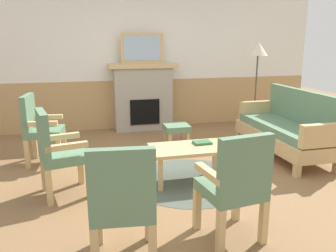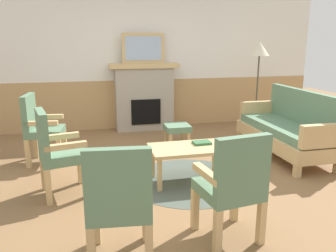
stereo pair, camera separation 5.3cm
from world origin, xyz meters
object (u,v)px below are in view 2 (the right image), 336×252
object	(u,v)px
footstool	(177,129)
armchair_by_window_left	(56,149)
framed_picture	(143,48)
armchair_front_center	(119,199)
fireplace	(144,96)
couch	(287,129)
armchair_near_fireplace	(40,126)
floor_lamp_by_couch	(259,55)
armchair_front_left	(233,183)
coffee_table	(189,151)
book_on_table	(202,143)

from	to	relation	value
footstool	armchair_by_window_left	xyz separation A→B (m)	(-1.77, -1.46, 0.25)
framed_picture	armchair_front_center	world-z (taller)	framed_picture
fireplace	framed_picture	world-z (taller)	framed_picture
armchair_front_center	armchair_by_window_left	bearing A→B (deg)	112.21
couch	armchair_near_fireplace	xyz separation A→B (m)	(-3.58, 0.51, 0.14)
floor_lamp_by_couch	armchair_near_fireplace	bearing A→B (deg)	-167.03
fireplace	armchair_front_left	size ratio (longest dim) A/B	1.33
fireplace	floor_lamp_by_couch	size ratio (longest dim) A/B	0.77
armchair_near_fireplace	floor_lamp_by_couch	world-z (taller)	floor_lamp_by_couch
footstool	armchair_near_fireplace	bearing A→B (deg)	-171.84
coffee_table	armchair_by_window_left	size ratio (longest dim) A/B	0.98
book_on_table	armchair_by_window_left	world-z (taller)	armchair_by_window_left
book_on_table	armchair_front_left	bearing A→B (deg)	-98.52
book_on_table	armchair_by_window_left	bearing A→B (deg)	-176.16
coffee_table	book_on_table	world-z (taller)	book_on_table
armchair_front_left	armchair_near_fireplace	bearing A→B (deg)	126.66
couch	armchair_by_window_left	bearing A→B (deg)	-168.66
book_on_table	armchair_front_left	xyz separation A→B (m)	(-0.21, -1.41, 0.08)
fireplace	footstool	size ratio (longest dim) A/B	3.25
book_on_table	armchair_front_left	size ratio (longest dim) A/B	0.22
coffee_table	armchair_front_center	xyz separation A→B (m)	(-0.98, -1.41, 0.15)
couch	coffee_table	world-z (taller)	couch
book_on_table	floor_lamp_by_couch	world-z (taller)	floor_lamp_by_couch
fireplace	armchair_by_window_left	world-z (taller)	fireplace
fireplace	couch	bearing A→B (deg)	-47.64
framed_picture	armchair_front_center	xyz separation A→B (m)	(-0.87, -4.05, -1.02)
fireplace	armchair_by_window_left	xyz separation A→B (m)	(-1.43, -2.68, -0.11)
armchair_front_center	armchair_front_left	bearing A→B (deg)	4.60
armchair_front_center	coffee_table	bearing A→B (deg)	55.15
fireplace	armchair_near_fireplace	size ratio (longest dim) A/B	1.33
floor_lamp_by_couch	footstool	bearing A→B (deg)	-161.41
framed_picture	armchair_front_left	distance (m)	4.10
couch	book_on_table	size ratio (longest dim) A/B	8.21
footstool	armchair_front_center	size ratio (longest dim) A/B	0.41
framed_picture	coffee_table	world-z (taller)	framed_picture
armchair_front_left	armchair_by_window_left	bearing A→B (deg)	139.44
footstool	floor_lamp_by_couch	bearing A→B (deg)	18.59
fireplace	armchair_front_left	distance (m)	3.98
armchair_by_window_left	armchair_front_left	world-z (taller)	same
fireplace	armchair_front_center	world-z (taller)	fireplace
fireplace	armchair_front_center	bearing A→B (deg)	-102.06
coffee_table	armchair_front_left	distance (m)	1.34
fireplace	framed_picture	xyz separation A→B (m)	(0.00, 0.00, 0.91)
framed_picture	armchair_near_fireplace	distance (m)	2.52
armchair_near_fireplace	armchair_front_center	xyz separation A→B (m)	(0.87, -2.54, 0.00)
armchair_by_window_left	armchair_front_center	bearing A→B (deg)	-67.79
coffee_table	armchair_by_window_left	bearing A→B (deg)	-178.75
fireplace	footstool	bearing A→B (deg)	-74.36
footstool	couch	bearing A→B (deg)	-28.16
framed_picture	book_on_table	xyz separation A→B (m)	(0.30, -2.56, -1.10)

